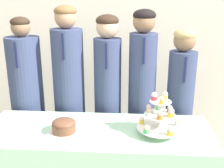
{
  "coord_description": "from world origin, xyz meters",
  "views": [
    {
      "loc": [
        0.25,
        -1.59,
        1.72
      ],
      "look_at": [
        0.11,
        0.35,
        1.1
      ],
      "focal_mm": 45.0,
      "sensor_mm": 36.0,
      "label": 1
    }
  ],
  "objects_px": {
    "student_1": "(70,99)",
    "student_4": "(179,109)",
    "round_cake": "(64,126)",
    "student_3": "(142,100)",
    "student_2": "(108,101)",
    "student_0": "(28,104)",
    "cupcake_stand": "(160,117)",
    "cake_knife": "(55,146)"
  },
  "relations": [
    {
      "from": "student_1",
      "to": "student_2",
      "type": "relative_size",
      "value": 1.05
    },
    {
      "from": "round_cake",
      "to": "cake_knife",
      "type": "height_order",
      "value": "round_cake"
    },
    {
      "from": "student_3",
      "to": "student_0",
      "type": "bearing_deg",
      "value": 180.0
    },
    {
      "from": "cupcake_stand",
      "to": "student_4",
      "type": "relative_size",
      "value": 0.23
    },
    {
      "from": "round_cake",
      "to": "cake_knife",
      "type": "relative_size",
      "value": 0.85
    },
    {
      "from": "student_3",
      "to": "student_4",
      "type": "height_order",
      "value": "student_3"
    },
    {
      "from": "cupcake_stand",
      "to": "cake_knife",
      "type": "bearing_deg",
      "value": -162.41
    },
    {
      "from": "round_cake",
      "to": "student_1",
      "type": "bearing_deg",
      "value": 98.04
    },
    {
      "from": "student_2",
      "to": "round_cake",
      "type": "bearing_deg",
      "value": -115.79
    },
    {
      "from": "round_cake",
      "to": "student_4",
      "type": "distance_m",
      "value": 1.1
    },
    {
      "from": "round_cake",
      "to": "student_4",
      "type": "xyz_separation_m",
      "value": [
        0.94,
        0.57,
        -0.08
      ]
    },
    {
      "from": "round_cake",
      "to": "student_4",
      "type": "relative_size",
      "value": 0.16
    },
    {
      "from": "student_1",
      "to": "student_3",
      "type": "relative_size",
      "value": 1.02
    },
    {
      "from": "round_cake",
      "to": "student_2",
      "type": "distance_m",
      "value": 0.64
    },
    {
      "from": "round_cake",
      "to": "student_3",
      "type": "relative_size",
      "value": 0.14
    },
    {
      "from": "student_0",
      "to": "student_3",
      "type": "distance_m",
      "value": 1.08
    },
    {
      "from": "cake_knife",
      "to": "student_2",
      "type": "height_order",
      "value": "student_2"
    },
    {
      "from": "round_cake",
      "to": "student_3",
      "type": "xyz_separation_m",
      "value": [
        0.59,
        0.57,
        0.0
      ]
    },
    {
      "from": "student_2",
      "to": "student_3",
      "type": "relative_size",
      "value": 0.97
    },
    {
      "from": "cake_knife",
      "to": "student_0",
      "type": "xyz_separation_m",
      "value": [
        -0.46,
        0.77,
        -0.02
      ]
    },
    {
      "from": "student_2",
      "to": "student_1",
      "type": "bearing_deg",
      "value": 180.0
    },
    {
      "from": "cake_knife",
      "to": "student_1",
      "type": "xyz_separation_m",
      "value": [
        -0.06,
        0.77,
        0.05
      ]
    },
    {
      "from": "student_0",
      "to": "round_cake",
      "type": "bearing_deg",
      "value": -49.79
    },
    {
      "from": "student_0",
      "to": "student_4",
      "type": "distance_m",
      "value": 1.42
    },
    {
      "from": "student_1",
      "to": "student_4",
      "type": "height_order",
      "value": "student_1"
    },
    {
      "from": "student_2",
      "to": "student_3",
      "type": "distance_m",
      "value": 0.31
    },
    {
      "from": "student_3",
      "to": "student_4",
      "type": "distance_m",
      "value": 0.36
    },
    {
      "from": "round_cake",
      "to": "cake_knife",
      "type": "bearing_deg",
      "value": -95.96
    },
    {
      "from": "cupcake_stand",
      "to": "student_4",
      "type": "height_order",
      "value": "student_4"
    },
    {
      "from": "cupcake_stand",
      "to": "student_3",
      "type": "distance_m",
      "value": 0.56
    },
    {
      "from": "round_cake",
      "to": "student_1",
      "type": "relative_size",
      "value": 0.14
    },
    {
      "from": "student_2",
      "to": "student_3",
      "type": "height_order",
      "value": "student_3"
    },
    {
      "from": "cake_knife",
      "to": "student_0",
      "type": "relative_size",
      "value": 0.18
    },
    {
      "from": "cupcake_stand",
      "to": "student_0",
      "type": "height_order",
      "value": "student_0"
    },
    {
      "from": "student_3",
      "to": "student_1",
      "type": "bearing_deg",
      "value": 180.0
    },
    {
      "from": "cupcake_stand",
      "to": "student_0",
      "type": "relative_size",
      "value": 0.21
    },
    {
      "from": "round_cake",
      "to": "cake_knife",
      "type": "xyz_separation_m",
      "value": [
        -0.02,
        -0.2,
        -0.05
      ]
    },
    {
      "from": "student_2",
      "to": "student_4",
      "type": "height_order",
      "value": "student_2"
    },
    {
      "from": "cupcake_stand",
      "to": "student_2",
      "type": "relative_size",
      "value": 0.21
    },
    {
      "from": "student_1",
      "to": "student_4",
      "type": "bearing_deg",
      "value": -0.0
    },
    {
      "from": "cake_knife",
      "to": "student_4",
      "type": "bearing_deg",
      "value": 43.55
    },
    {
      "from": "round_cake",
      "to": "student_0",
      "type": "relative_size",
      "value": 0.15
    }
  ]
}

